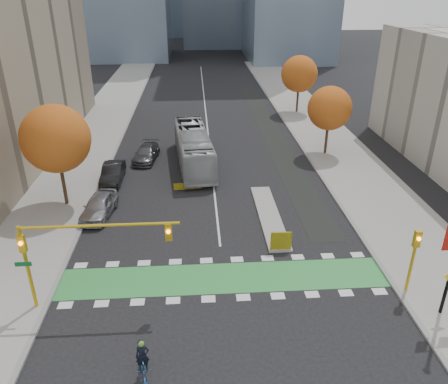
{
  "coord_description": "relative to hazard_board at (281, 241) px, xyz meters",
  "views": [
    {
      "loc": [
        -1.43,
        -20.13,
        16.3
      ],
      "look_at": [
        0.41,
        7.34,
        3.0
      ],
      "focal_mm": 35.0,
      "sensor_mm": 36.0,
      "label": 1
    }
  ],
  "objects": [
    {
      "name": "bike_lane_paint",
      "position": [
        3.5,
        25.8,
        -0.8
      ],
      "size": [
        2.5,
        50.0,
        0.01
      ],
      "primitive_type": "cube",
      "color": "black",
      "rests_on": "ground"
    },
    {
      "name": "sidewalk_east",
      "position": [
        9.5,
        15.8,
        -0.73
      ],
      "size": [
        7.0,
        120.0,
        0.15
      ],
      "primitive_type": "cube",
      "color": "gray",
      "rests_on": "ground"
    },
    {
      "name": "bike_crossing",
      "position": [
        -4.0,
        -2.7,
        -0.79
      ],
      "size": [
        20.0,
        3.0,
        0.01
      ],
      "primitive_type": "cube",
      "color": "green",
      "rests_on": "ground"
    },
    {
      "name": "tree_west",
      "position": [
        -16.0,
        7.8,
        4.82
      ],
      "size": [
        5.2,
        5.2,
        8.22
      ],
      "color": "#332114",
      "rests_on": "ground"
    },
    {
      "name": "bus",
      "position": [
        -5.7,
        15.79,
        0.94
      ],
      "size": [
        4.11,
        12.71,
        3.48
      ],
      "primitive_type": "imported",
      "rotation": [
        0.0,
        0.0,
        0.1
      ],
      "color": "#A5AAAD",
      "rests_on": "ground"
    },
    {
      "name": "traffic_signal_west",
      "position": [
        -11.93,
        -4.71,
        3.23
      ],
      "size": [
        8.53,
        0.56,
        5.2
      ],
      "color": "#BF9914",
      "rests_on": "ground"
    },
    {
      "name": "parked_car_b",
      "position": [
        -13.0,
        12.28,
        -0.0
      ],
      "size": [
        1.7,
        4.85,
        1.6
      ],
      "primitive_type": "imported",
      "rotation": [
        0.0,
        0.0,
        -0.0
      ],
      "color": "black",
      "rests_on": "ground"
    },
    {
      "name": "curb_east",
      "position": [
        6.0,
        15.8,
        -0.73
      ],
      "size": [
        0.3,
        120.0,
        0.16
      ],
      "primitive_type": "cube",
      "color": "gray",
      "rests_on": "ground"
    },
    {
      "name": "cyclist",
      "position": [
        -8.09,
        -9.86,
        -0.07
      ],
      "size": [
        0.99,
        1.97,
        2.18
      ],
      "rotation": [
        0.0,
        0.0,
        0.18
      ],
      "color": "navy",
      "rests_on": "ground"
    },
    {
      "name": "hazard_board",
      "position": [
        0.0,
        0.0,
        0.0
      ],
      "size": [
        1.4,
        0.12,
        1.3
      ],
      "primitive_type": "cube",
      "color": "yellow",
      "rests_on": "median_island"
    },
    {
      "name": "parked_car_c",
      "position": [
        -10.5,
        17.28,
        -0.07
      ],
      "size": [
        2.71,
        5.27,
        1.46
      ],
      "primitive_type": "imported",
      "rotation": [
        0.0,
        0.0,
        -0.14
      ],
      "color": "#48484D",
      "rests_on": "ground"
    },
    {
      "name": "curb_west",
      "position": [
        -14.0,
        15.8,
        -0.73
      ],
      "size": [
        0.3,
        120.0,
        0.16
      ],
      "primitive_type": "cube",
      "color": "gray",
      "rests_on": "ground"
    },
    {
      "name": "traffic_signal_east",
      "position": [
        6.5,
        -4.71,
        1.93
      ],
      "size": [
        0.35,
        0.43,
        4.1
      ],
      "color": "#BF9914",
      "rests_on": "ground"
    },
    {
      "name": "tree_east_far",
      "position": [
        8.5,
        33.8,
        4.44
      ],
      "size": [
        4.8,
        4.8,
        7.65
      ],
      "color": "#332114",
      "rests_on": "ground"
    },
    {
      "name": "sidewalk_west",
      "position": [
        -17.5,
        15.8,
        -0.73
      ],
      "size": [
        7.0,
        120.0,
        0.15
      ],
      "primitive_type": "cube",
      "color": "gray",
      "rests_on": "ground"
    },
    {
      "name": "median_island",
      "position": [
        0.0,
        4.8,
        -0.72
      ],
      "size": [
        1.6,
        10.0,
        0.16
      ],
      "primitive_type": "cube",
      "color": "gray",
      "rests_on": "ground"
    },
    {
      "name": "ground",
      "position": [
        -4.0,
        -4.2,
        -0.8
      ],
      "size": [
        300.0,
        300.0,
        0.0
      ],
      "primitive_type": "plane",
      "color": "black",
      "rests_on": "ground"
    },
    {
      "name": "parked_car_a",
      "position": [
        -13.0,
        5.82,
        0.03
      ],
      "size": [
        2.6,
        5.1,
        1.66
      ],
      "primitive_type": "imported",
      "rotation": [
        0.0,
        0.0,
        -0.13
      ],
      "color": "#97979C",
      "rests_on": "ground"
    },
    {
      "name": "tree_east_near",
      "position": [
        8.0,
        17.8,
        4.06
      ],
      "size": [
        4.4,
        4.4,
        7.08
      ],
      "color": "#332114",
      "rests_on": "ground"
    },
    {
      "name": "centre_line",
      "position": [
        -4.0,
        35.8,
        -0.8
      ],
      "size": [
        0.15,
        70.0,
        0.01
      ],
      "primitive_type": "cube",
      "color": "silver",
      "rests_on": "ground"
    }
  ]
}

